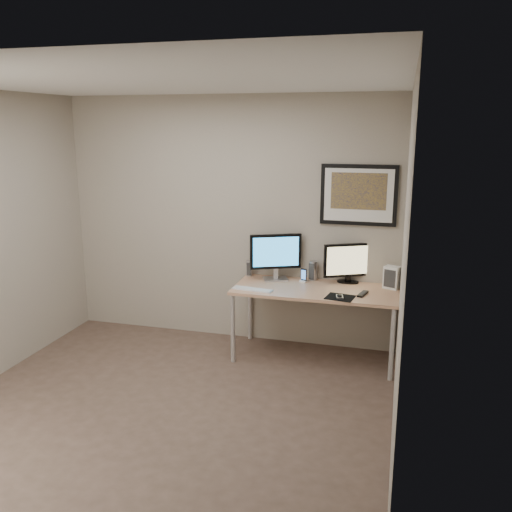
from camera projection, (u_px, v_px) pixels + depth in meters
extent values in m
plane|color=#48372D|center=(168.00, 410.00, 4.48)|extent=(3.60, 3.60, 0.00)
plane|color=white|center=(154.00, 81.00, 3.86)|extent=(3.60, 3.60, 0.00)
plane|color=gray|center=(229.00, 221.00, 5.76)|extent=(3.60, 0.00, 3.60)
plane|color=gray|center=(402.00, 274.00, 3.71)|extent=(0.00, 3.40, 3.40)
cube|color=#A57250|center=(316.00, 290.00, 5.32)|extent=(1.60, 0.70, 0.03)
cylinder|color=silver|center=(233.00, 328.00, 5.31)|extent=(0.04, 0.04, 0.70)
cylinder|color=silver|center=(250.00, 308.00, 5.89)|extent=(0.04, 0.04, 0.70)
cylinder|color=silver|center=(392.00, 344.00, 4.92)|extent=(0.04, 0.04, 0.70)
cylinder|color=silver|center=(394.00, 321.00, 5.50)|extent=(0.04, 0.04, 0.70)
cube|color=black|center=(359.00, 195.00, 5.33)|extent=(0.75, 0.03, 0.60)
cube|color=silver|center=(358.00, 195.00, 5.31)|extent=(0.67, 0.00, 0.52)
cube|color=gold|center=(359.00, 191.00, 5.30)|extent=(0.54, 0.00, 0.36)
cube|color=#B4B4B9|center=(275.00, 279.00, 5.60)|extent=(0.29, 0.26, 0.02)
cube|color=#B4B4B9|center=(275.00, 273.00, 5.59)|extent=(0.06, 0.05, 0.10)
cube|color=black|center=(276.00, 251.00, 5.54)|extent=(0.50, 0.25, 0.36)
cube|color=teal|center=(275.00, 252.00, 5.52)|extent=(0.43, 0.20, 0.30)
cube|color=black|center=(348.00, 282.00, 5.50)|extent=(0.25, 0.21, 0.02)
cube|color=black|center=(348.00, 279.00, 5.50)|extent=(0.06, 0.06, 0.05)
cube|color=black|center=(349.00, 260.00, 5.45)|extent=(0.48, 0.26, 0.34)
cube|color=tan|center=(348.00, 260.00, 5.43)|extent=(0.42, 0.21, 0.29)
cylinder|color=#B4B4B9|center=(249.00, 268.00, 5.74)|extent=(0.08, 0.08, 0.16)
cylinder|color=#B4B4B9|center=(313.00, 271.00, 5.58)|extent=(0.10, 0.10, 0.20)
cube|color=black|center=(304.00, 275.00, 5.52)|extent=(0.08, 0.08, 0.14)
cube|color=silver|center=(252.00, 289.00, 5.26)|extent=(0.42, 0.17, 0.01)
cube|color=black|center=(340.00, 297.00, 5.04)|extent=(0.29, 0.26, 0.00)
ellipsoid|color=black|center=(340.00, 296.00, 5.01)|extent=(0.07, 0.11, 0.03)
cube|color=black|center=(363.00, 294.00, 5.11)|extent=(0.10, 0.20, 0.02)
cube|color=white|center=(392.00, 277.00, 5.29)|extent=(0.17, 0.15, 0.22)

